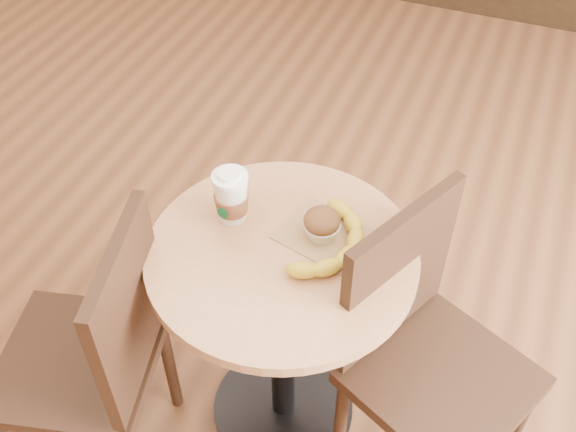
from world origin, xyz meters
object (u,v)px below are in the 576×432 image
(banana, at_px, (335,242))
(muffin, at_px, (322,224))
(chair_right, at_px, (424,353))
(cafe_table, at_px, (282,309))
(coffee_cup, at_px, (231,198))
(chair_left, at_px, (98,354))

(banana, bearing_deg, muffin, 159.56)
(chair_right, xyz_separation_m, muffin, (-0.31, 0.06, 0.29))
(chair_right, bearing_deg, muffin, 103.48)
(cafe_table, relative_size, coffee_cup, 5.01)
(chair_right, xyz_separation_m, banana, (-0.27, 0.04, 0.27))
(cafe_table, xyz_separation_m, chair_right, (0.38, 0.02, -0.01))
(cafe_table, relative_size, chair_left, 0.83)
(banana, bearing_deg, chair_right, 0.96)
(chair_right, height_order, banana, chair_right)
(chair_left, distance_m, chair_right, 0.83)
(chair_right, relative_size, banana, 3.02)
(chair_right, bearing_deg, coffee_cup, 110.34)
(banana, bearing_deg, coffee_cup, -172.12)
(coffee_cup, bearing_deg, banana, 3.33)
(cafe_table, height_order, chair_right, chair_right)
(chair_right, height_order, muffin, chair_right)
(cafe_table, distance_m, chair_left, 0.49)
(chair_left, xyz_separation_m, coffee_cup, (0.23, 0.35, 0.32))
(cafe_table, xyz_separation_m, chair_left, (-0.39, -0.29, -0.02))
(chair_left, relative_size, coffee_cup, 6.06)
(coffee_cup, bearing_deg, cafe_table, -15.85)
(cafe_table, bearing_deg, coffee_cup, 159.63)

